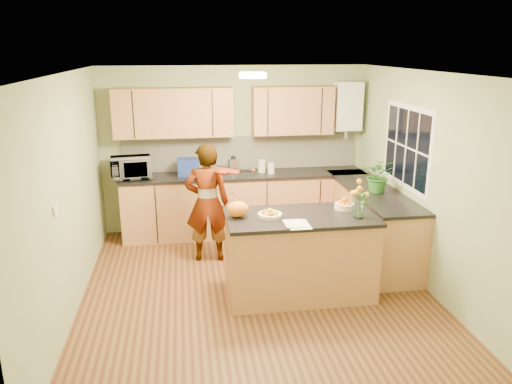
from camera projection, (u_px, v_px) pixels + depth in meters
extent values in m
plane|color=#502917|center=(257.00, 292.00, 5.84)|extent=(4.50, 4.50, 0.00)
cube|color=silver|center=(257.00, 73.00, 5.14)|extent=(4.00, 4.50, 0.02)
cube|color=#95A878|center=(235.00, 149.00, 7.62)|extent=(4.00, 0.02, 2.50)
cube|color=#95A878|center=(307.00, 280.00, 3.35)|extent=(4.00, 0.02, 2.50)
cube|color=#95A878|center=(68.00, 197.00, 5.20)|extent=(0.02, 4.50, 2.50)
cube|color=#95A878|center=(427.00, 182.00, 5.77)|extent=(0.02, 4.50, 2.50)
cube|color=#A26A40|center=(244.00, 205.00, 7.58)|extent=(3.60, 0.60, 0.90)
cube|color=black|center=(244.00, 175.00, 7.44)|extent=(3.64, 0.62, 0.04)
cube|color=#A26A40|center=(371.00, 224.00, 6.76)|extent=(0.60, 2.20, 0.90)
cube|color=black|center=(373.00, 191.00, 6.63)|extent=(0.62, 2.24, 0.04)
cube|color=beige|center=(241.00, 153.00, 7.64)|extent=(3.60, 0.02, 0.52)
cube|color=#A26A40|center=(173.00, 113.00, 7.17)|extent=(1.70, 0.34, 0.70)
cube|color=#A26A40|center=(292.00, 110.00, 7.42)|extent=(1.20, 0.34, 0.70)
cube|color=white|center=(347.00, 106.00, 7.53)|extent=(0.40, 0.30, 0.72)
cylinder|color=#B9BABE|center=(346.00, 132.00, 7.65)|extent=(0.06, 0.06, 0.20)
cube|color=white|center=(407.00, 147.00, 6.26)|extent=(0.01, 1.30, 1.05)
cube|color=black|center=(406.00, 147.00, 6.26)|extent=(0.01, 1.18, 0.92)
cube|color=white|center=(55.00, 210.00, 4.62)|extent=(0.02, 0.09, 0.09)
cylinder|color=#FFEABF|center=(253.00, 75.00, 5.43)|extent=(0.30, 0.30, 0.06)
cylinder|color=white|center=(253.00, 72.00, 5.43)|extent=(0.10, 0.10, 0.02)
cube|color=#A26A40|center=(300.00, 257.00, 5.68)|extent=(1.63, 0.81, 0.92)
cube|color=black|center=(301.00, 217.00, 5.55)|extent=(1.67, 0.85, 0.04)
cylinder|color=beige|center=(270.00, 215.00, 5.49)|extent=(0.27, 0.27, 0.04)
cylinder|color=beige|center=(344.00, 206.00, 5.76)|extent=(0.22, 0.22, 0.07)
cylinder|color=silver|center=(359.00, 209.00, 5.43)|extent=(0.11, 0.11, 0.21)
ellipsoid|color=orange|center=(238.00, 209.00, 5.47)|extent=(0.29, 0.27, 0.18)
cube|color=white|center=(298.00, 224.00, 5.24)|extent=(0.23, 0.31, 0.01)
imported|color=#E2AA8A|center=(207.00, 203.00, 6.52)|extent=(0.60, 0.42, 1.59)
imported|color=white|center=(131.00, 168.00, 7.13)|extent=(0.60, 0.44, 0.31)
cube|color=navy|center=(188.00, 167.00, 7.31)|extent=(0.31, 0.23, 0.25)
cylinder|color=#B9BABE|center=(233.00, 166.00, 7.38)|extent=(0.17, 0.17, 0.23)
sphere|color=black|center=(233.00, 156.00, 7.33)|extent=(0.09, 0.09, 0.09)
cylinder|color=beige|center=(262.00, 166.00, 7.50)|extent=(0.13, 0.13, 0.19)
cylinder|color=white|center=(271.00, 168.00, 7.42)|extent=(0.13, 0.13, 0.16)
imported|color=#2A6A23|center=(379.00, 176.00, 6.42)|extent=(0.51, 0.48, 0.45)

